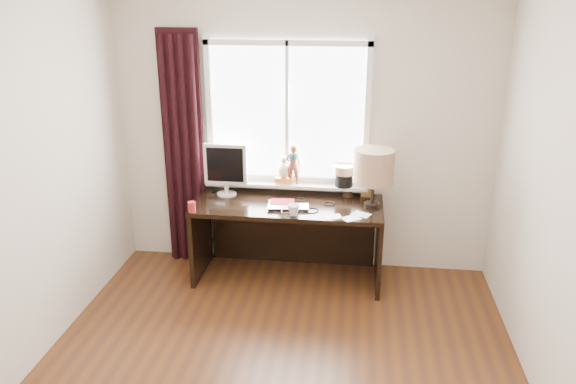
# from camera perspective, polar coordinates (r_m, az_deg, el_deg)

# --- Properties ---
(wall_back) EXTENTS (3.50, 0.00, 2.60)m
(wall_back) POSITION_cam_1_polar(r_m,az_deg,el_deg) (5.22, 1.61, 5.88)
(wall_back) COLOR beige
(wall_back) RESTS_ON ground
(laptop) EXTENTS (0.38, 0.27, 0.03)m
(laptop) POSITION_cam_1_polar(r_m,az_deg,el_deg) (4.92, 0.05, -1.55)
(laptop) COLOR silver
(laptop) RESTS_ON desk
(mug) EXTENTS (0.13, 0.14, 0.10)m
(mug) POSITION_cam_1_polar(r_m,az_deg,el_deg) (4.77, 0.57, -1.80)
(mug) COLOR white
(mug) RESTS_ON desk
(red_cup) EXTENTS (0.07, 0.07, 0.09)m
(red_cup) POSITION_cam_1_polar(r_m,az_deg,el_deg) (4.92, -9.75, -1.49)
(red_cup) COLOR maroon
(red_cup) RESTS_ON desk
(window) EXTENTS (1.52, 0.21, 1.40)m
(window) POSITION_cam_1_polar(r_m,az_deg,el_deg) (5.18, -0.00, 5.83)
(window) COLOR white
(window) RESTS_ON ground
(curtain) EXTENTS (0.38, 0.09, 2.25)m
(curtain) POSITION_cam_1_polar(r_m,az_deg,el_deg) (5.41, -10.57, 4.02)
(curtain) COLOR black
(curtain) RESTS_ON floor
(desk) EXTENTS (1.70, 0.70, 0.75)m
(desk) POSITION_cam_1_polar(r_m,az_deg,el_deg) (5.23, 0.12, -3.28)
(desk) COLOR black
(desk) RESTS_ON floor
(monitor) EXTENTS (0.40, 0.18, 0.49)m
(monitor) POSITION_cam_1_polar(r_m,az_deg,el_deg) (5.20, -6.36, 2.59)
(monitor) COLOR beige
(monitor) RESTS_ON desk
(notebook_stack) EXTENTS (0.25, 0.21, 0.03)m
(notebook_stack) POSITION_cam_1_polar(r_m,az_deg,el_deg) (5.02, -0.64, -1.11)
(notebook_stack) COLOR beige
(notebook_stack) RESTS_ON desk
(brush_holder) EXTENTS (0.09, 0.09, 0.25)m
(brush_holder) POSITION_cam_1_polar(r_m,az_deg,el_deg) (5.24, 6.04, 0.23)
(brush_holder) COLOR black
(brush_holder) RESTS_ON desk
(icon_frame) EXTENTS (0.10, 0.03, 0.13)m
(icon_frame) POSITION_cam_1_polar(r_m,az_deg,el_deg) (5.22, 7.98, 0.13)
(icon_frame) COLOR gold
(icon_frame) RESTS_ON desk
(table_lamp) EXTENTS (0.35, 0.35, 0.52)m
(table_lamp) POSITION_cam_1_polar(r_m,az_deg,el_deg) (4.92, 8.71, 2.52)
(table_lamp) COLOR black
(table_lamp) RESTS_ON desk
(loose_papers) EXTENTS (0.42, 0.27, 0.00)m
(loose_papers) POSITION_cam_1_polar(r_m,az_deg,el_deg) (4.79, 6.15, -2.49)
(loose_papers) COLOR white
(loose_papers) RESTS_ON desk
(desk_cables) EXTENTS (0.39, 0.39, 0.01)m
(desk_cables) POSITION_cam_1_polar(r_m,az_deg,el_deg) (5.00, 2.69, -1.37)
(desk_cables) COLOR black
(desk_cables) RESTS_ON desk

